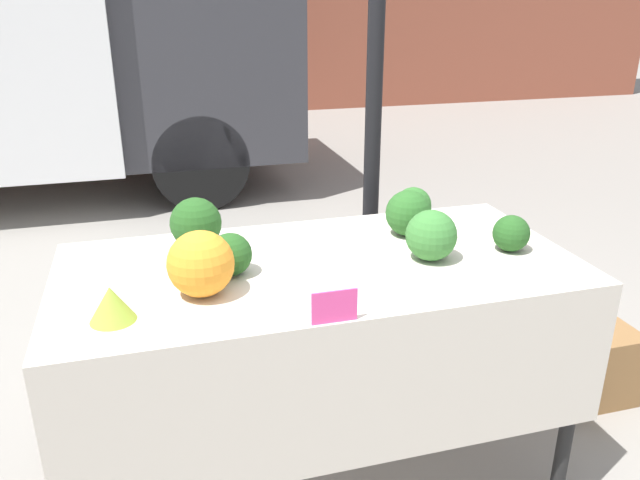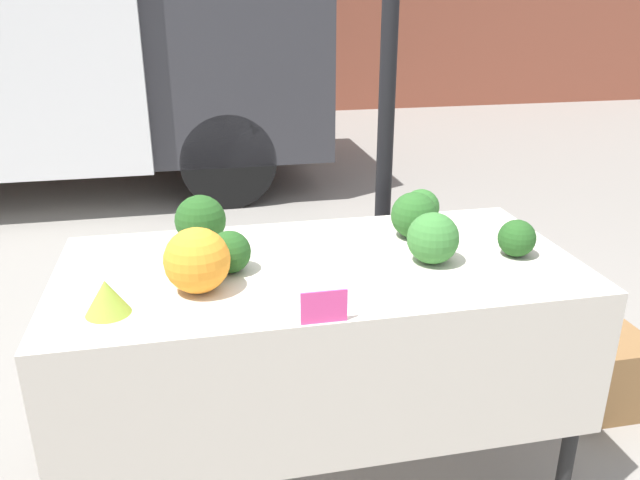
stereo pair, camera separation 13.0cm
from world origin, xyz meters
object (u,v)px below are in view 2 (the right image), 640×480
(parked_truck, at_px, (36,40))
(produce_crate, at_px, (599,374))
(orange_cauliflower, at_px, (197,260))
(price_sign, at_px, (324,307))

(parked_truck, xyz_separation_m, produce_crate, (2.88, -4.06, -1.14))
(parked_truck, distance_m, produce_crate, 5.11)
(parked_truck, height_order, orange_cauliflower, parked_truck)
(produce_crate, bearing_deg, price_sign, -157.98)
(parked_truck, distance_m, price_sign, 4.87)
(parked_truck, xyz_separation_m, price_sign, (1.56, -4.60, -0.40))
(price_sign, bearing_deg, parked_truck, 108.76)
(parked_truck, bearing_deg, orange_cauliflower, -74.03)
(orange_cauliflower, xyz_separation_m, produce_crate, (1.64, 0.27, -0.79))
(orange_cauliflower, height_order, produce_crate, orange_cauliflower)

